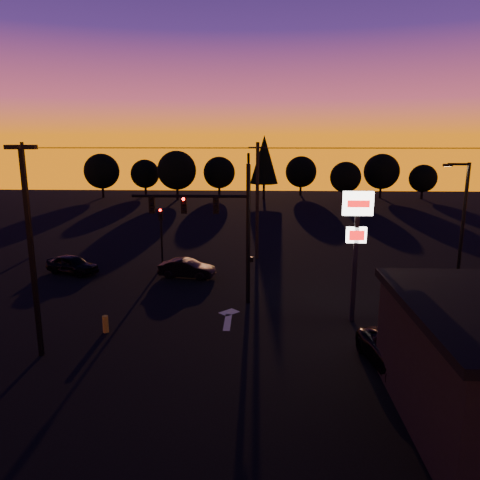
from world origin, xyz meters
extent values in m
plane|color=black|center=(0.00, 0.00, 0.00)|extent=(120.00, 120.00, 0.00)
cube|color=beige|center=(0.50, 1.00, 0.01)|extent=(0.35, 2.20, 0.01)
cube|color=beige|center=(0.50, 2.40, 0.01)|extent=(1.20, 1.20, 0.01)
cylinder|color=black|center=(1.50, 4.00, 4.00)|extent=(0.24, 0.24, 8.00)
cylinder|color=black|center=(1.50, 4.00, 8.20)|extent=(0.14, 0.52, 0.76)
cylinder|color=black|center=(-1.75, 4.00, 6.20)|extent=(6.50, 0.16, 0.16)
cube|color=black|center=(-0.30, 4.00, 5.70)|extent=(0.32, 0.22, 0.95)
sphere|color=black|center=(-0.30, 3.87, 6.05)|extent=(0.18, 0.18, 0.18)
sphere|color=black|center=(-0.30, 3.87, 5.75)|extent=(0.18, 0.18, 0.18)
sphere|color=black|center=(-0.30, 3.87, 5.45)|extent=(0.18, 0.18, 0.18)
cube|color=black|center=(-2.10, 4.00, 5.70)|extent=(0.32, 0.22, 0.95)
sphere|color=#FF0705|center=(-2.10, 3.87, 6.05)|extent=(0.18, 0.18, 0.18)
sphere|color=black|center=(-2.10, 3.87, 5.75)|extent=(0.18, 0.18, 0.18)
sphere|color=black|center=(-2.10, 3.87, 5.45)|extent=(0.18, 0.18, 0.18)
cube|color=black|center=(-3.90, 4.00, 5.70)|extent=(0.32, 0.22, 0.95)
sphere|color=black|center=(-3.90, 3.87, 6.05)|extent=(0.18, 0.18, 0.18)
sphere|color=black|center=(-3.90, 3.87, 5.75)|extent=(0.18, 0.18, 0.18)
sphere|color=black|center=(-3.90, 3.87, 5.45)|extent=(0.18, 0.18, 0.18)
cube|color=black|center=(1.68, 4.00, 2.60)|extent=(0.22, 0.18, 0.28)
cylinder|color=black|center=(-5.00, 11.50, 1.80)|extent=(0.14, 0.14, 3.60)
cube|color=black|center=(-5.00, 11.50, 3.90)|extent=(0.30, 0.20, 0.90)
sphere|color=#FF0705|center=(-5.00, 11.38, 4.22)|extent=(0.18, 0.18, 0.18)
sphere|color=black|center=(-5.00, 11.38, 3.94)|extent=(0.18, 0.18, 0.18)
sphere|color=black|center=(-5.00, 11.38, 3.66)|extent=(0.18, 0.18, 0.18)
cube|color=black|center=(-7.50, -3.00, 4.50)|extent=(0.18, 0.18, 9.00)
cube|color=black|center=(-7.85, -3.00, 9.05)|extent=(0.55, 0.30, 0.18)
cube|color=black|center=(-7.15, -3.00, 9.05)|extent=(0.55, 0.30, 0.18)
cube|color=black|center=(7.00, 1.50, 3.20)|extent=(0.22, 0.22, 6.40)
cube|color=white|center=(7.00, 1.50, 6.20)|extent=(1.50, 0.25, 1.20)
cube|color=red|center=(7.00, 1.36, 6.20)|extent=(1.10, 0.02, 0.35)
cube|color=white|center=(7.00, 1.50, 4.60)|extent=(1.00, 0.22, 0.80)
cube|color=red|center=(7.00, 1.37, 4.60)|extent=(0.75, 0.02, 0.50)
cylinder|color=black|center=(14.00, 5.50, 4.00)|extent=(0.20, 0.20, 8.00)
cylinder|color=black|center=(13.40, 5.50, 7.90)|extent=(1.20, 0.14, 0.14)
cube|color=black|center=(12.80, 5.50, 7.85)|extent=(0.50, 0.22, 0.14)
plane|color=#FFB759|center=(12.80, 5.50, 7.77)|extent=(0.35, 0.35, 0.00)
cylinder|color=black|center=(-16.00, 14.00, 4.50)|extent=(0.26, 0.26, 9.00)
cube|color=black|center=(-16.00, 14.00, 8.60)|extent=(1.40, 0.10, 0.10)
cylinder|color=black|center=(2.00, 14.00, 4.50)|extent=(0.26, 0.26, 9.00)
cube|color=black|center=(2.00, 14.00, 8.60)|extent=(1.40, 0.10, 0.10)
cylinder|color=black|center=(-7.00, 13.40, 8.55)|extent=(18.00, 0.02, 0.02)
cylinder|color=black|center=(-7.00, 14.00, 8.60)|extent=(18.00, 0.02, 0.02)
cylinder|color=black|center=(-7.00, 14.60, 8.55)|extent=(18.00, 0.02, 0.02)
cylinder|color=black|center=(11.00, 13.40, 8.55)|extent=(18.00, 0.02, 0.02)
cylinder|color=black|center=(11.00, 14.00, 8.60)|extent=(18.00, 0.02, 0.02)
cylinder|color=black|center=(11.00, 14.60, 8.55)|extent=(18.00, 0.02, 0.02)
cube|color=black|center=(9.00, -3.48, 1.40)|extent=(2.20, 0.05, 1.60)
cylinder|color=gold|center=(-5.44, -0.44, 0.42)|extent=(0.28, 0.28, 0.85)
cylinder|color=black|center=(-22.00, 50.00, 0.81)|extent=(0.36, 0.36, 1.62)
sphere|color=black|center=(-22.00, 50.00, 4.06)|extent=(5.36, 5.36, 5.36)
cylinder|color=black|center=(-16.00, 53.00, 0.69)|extent=(0.36, 0.36, 1.38)
sphere|color=black|center=(-16.00, 53.00, 3.44)|extent=(4.54, 4.54, 4.54)
cylinder|color=black|center=(-10.00, 48.00, 0.88)|extent=(0.36, 0.36, 1.75)
sphere|color=black|center=(-10.00, 48.00, 4.38)|extent=(5.77, 5.78, 5.78)
cylinder|color=black|center=(-4.00, 52.00, 0.75)|extent=(0.36, 0.36, 1.50)
sphere|color=black|center=(-4.00, 52.00, 3.75)|extent=(4.95, 4.95, 4.95)
cylinder|color=black|center=(3.00, 49.00, 1.19)|extent=(0.36, 0.36, 2.38)
cone|color=black|center=(3.00, 49.00, 5.94)|extent=(4.18, 4.18, 7.12)
cylinder|color=black|center=(9.00, 54.00, 0.75)|extent=(0.36, 0.36, 1.50)
sphere|color=black|center=(9.00, 54.00, 3.75)|extent=(4.95, 4.95, 4.95)
cylinder|color=black|center=(15.00, 48.00, 0.69)|extent=(0.36, 0.36, 1.38)
sphere|color=black|center=(15.00, 48.00, 3.44)|extent=(4.54, 4.54, 4.54)
cylinder|color=black|center=(21.00, 51.00, 0.81)|extent=(0.36, 0.36, 1.62)
sphere|color=black|center=(21.00, 51.00, 4.06)|extent=(5.36, 5.36, 5.36)
cylinder|color=black|center=(27.00, 50.00, 0.62)|extent=(0.36, 0.36, 1.25)
sphere|color=black|center=(27.00, 50.00, 3.12)|extent=(4.12, 4.12, 4.12)
imported|color=black|center=(-10.95, 9.42, 0.65)|extent=(4.13, 2.85, 1.31)
imported|color=black|center=(-2.77, 8.80, 0.63)|extent=(3.99, 1.98, 1.26)
imported|color=black|center=(7.96, -3.84, 0.70)|extent=(3.06, 5.31, 1.39)
camera|label=1|loc=(1.98, -21.73, 9.53)|focal=35.00mm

